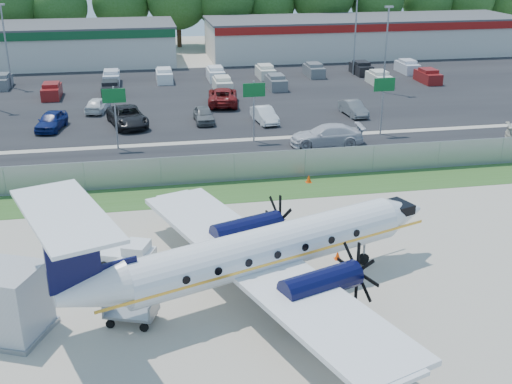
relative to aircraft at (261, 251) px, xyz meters
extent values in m
plane|color=#B4AB98|center=(1.15, 1.31, -2.36)|extent=(170.00, 170.00, 0.00)
cube|color=#2D561E|center=(1.15, 13.31, -2.35)|extent=(170.00, 4.00, 0.02)
cube|color=black|center=(1.15, 20.31, -2.34)|extent=(170.00, 8.00, 0.02)
cube|color=black|center=(1.15, 41.31, -2.34)|extent=(170.00, 32.00, 0.02)
cube|color=gray|center=(1.15, 15.31, -1.36)|extent=(120.00, 0.02, 1.90)
cube|color=gray|center=(1.15, 15.31, -0.38)|extent=(120.00, 0.06, 0.06)
cube|color=gray|center=(1.15, 15.31, -2.31)|extent=(120.00, 0.06, 0.06)
cube|color=beige|center=(27.15, 63.31, 0.14)|extent=(44.00, 12.00, 5.00)
cube|color=#474749|center=(27.15, 63.31, 2.76)|extent=(44.40, 12.40, 0.24)
cube|color=maroon|center=(27.15, 57.21, 2.14)|extent=(44.00, 0.20, 1.00)
cylinder|color=gray|center=(-6.85, 24.31, 0.14)|extent=(0.14, 0.14, 5.00)
cube|color=#0C5923|center=(-6.85, 24.16, 1.94)|extent=(1.80, 0.08, 1.10)
cylinder|color=gray|center=(4.15, 24.31, 0.14)|extent=(0.14, 0.14, 5.00)
cube|color=#0C5923|center=(4.15, 24.16, 1.94)|extent=(1.80, 0.08, 1.10)
cylinder|color=gray|center=(15.15, 24.31, 0.14)|extent=(0.14, 0.14, 5.00)
cube|color=#0C5923|center=(15.15, 24.16, 1.94)|extent=(1.80, 0.08, 1.10)
cylinder|color=gray|center=(21.15, 39.31, 2.14)|extent=(0.18, 0.18, 9.00)
cube|color=gray|center=(21.15, 39.31, 6.64)|extent=(0.90, 0.35, 0.18)
cylinder|color=gray|center=(-18.85, 49.31, 2.14)|extent=(0.18, 0.18, 9.00)
cube|color=gray|center=(-18.85, 49.31, 6.64)|extent=(0.90, 0.35, 0.18)
cylinder|color=gray|center=(21.15, 49.31, 2.14)|extent=(0.18, 0.18, 9.00)
cylinder|color=silver|center=(0.41, 0.15, 0.00)|extent=(13.59, 6.60, 2.08)
cone|color=silver|center=(7.99, 2.88, 0.00)|extent=(2.97, 2.78, 2.08)
cone|color=silver|center=(-7.37, -2.66, 0.22)|extent=(3.39, 2.92, 2.08)
cube|color=black|center=(7.78, 2.80, 0.38)|extent=(1.41, 1.67, 0.49)
cube|color=silver|center=(-0.10, -0.04, -0.60)|extent=(9.84, 19.33, 0.24)
cylinder|color=black|center=(2.11, -2.62, -0.44)|extent=(3.91, 2.40, 1.21)
cylinder|color=black|center=(-0.05, 3.36, -0.44)|extent=(3.91, 2.40, 1.21)
cube|color=black|center=(-7.89, -2.84, 2.08)|extent=(2.03, 0.89, 3.18)
cube|color=silver|center=(-7.99, -2.88, 3.67)|extent=(4.78, 7.28, 0.15)
cylinder|color=gray|center=(5.77, 2.08, -1.64)|extent=(0.13, 0.13, 1.42)
cylinder|color=black|center=(5.77, 2.08, -2.05)|extent=(0.64, 0.39, 0.61)
cylinder|color=black|center=(0.97, -3.03, -2.01)|extent=(0.81, 0.65, 0.70)
cylinder|color=black|center=(-1.18, 2.95, -2.01)|extent=(0.81, 0.65, 0.70)
cube|color=silver|center=(-6.08, 4.01, -1.79)|extent=(2.97, 2.41, 0.72)
cube|color=silver|center=(-5.60, 3.81, -1.22)|extent=(1.56, 1.67, 0.52)
cube|color=black|center=(-5.17, 3.64, -1.20)|extent=(0.60, 1.12, 0.41)
cylinder|color=black|center=(-7.24, 3.61, -2.05)|extent=(0.66, 0.44, 0.62)
cylinder|color=black|center=(-6.64, 5.10, -2.05)|extent=(0.66, 0.44, 0.62)
cylinder|color=black|center=(-5.52, 2.91, -2.05)|extent=(0.66, 0.44, 0.62)
cylinder|color=black|center=(-4.92, 4.40, -2.05)|extent=(0.66, 0.44, 0.62)
cube|color=gray|center=(-5.92, -1.14, -1.87)|extent=(2.50, 2.00, 0.13)
cube|color=gray|center=(-6.89, -0.77, -1.54)|extent=(0.55, 1.25, 0.65)
cube|color=gray|center=(-4.96, -1.51, -1.54)|extent=(0.55, 1.25, 0.65)
cylinder|color=black|center=(-6.85, -1.42, -2.16)|extent=(0.41, 0.26, 0.39)
cylinder|color=black|center=(-6.42, -0.31, -2.16)|extent=(0.41, 0.26, 0.39)
cylinder|color=black|center=(-5.42, -1.97, -2.16)|extent=(0.41, 0.26, 0.39)
cylinder|color=black|center=(-5.00, -0.85, -2.16)|extent=(0.41, 0.26, 0.39)
cube|color=#AFB2B6|center=(-10.82, -1.13, -0.83)|extent=(3.35, 3.35, 3.05)
cube|color=gray|center=(-10.82, -1.13, -2.26)|extent=(3.62, 3.62, 0.20)
cone|color=#FF4708|center=(4.65, 2.89, -2.12)|extent=(0.31, 0.31, 0.47)
cube|color=#FF4708|center=(4.65, 2.89, -2.34)|extent=(0.33, 0.33, 0.03)
cone|color=#FF4708|center=(3.68, -3.59, -2.06)|extent=(0.39, 0.39, 0.59)
cube|color=#FF4708|center=(3.68, -3.59, -2.34)|extent=(0.41, 0.41, 0.03)
cone|color=#FF4708|center=(6.10, 14.09, -2.07)|extent=(0.38, 0.38, 0.57)
cube|color=#FF4708|center=(6.10, 14.09, -2.34)|extent=(0.40, 0.40, 0.03)
imported|color=silver|center=(9.67, 22.02, -2.36)|extent=(6.03, 2.82, 1.70)
imported|color=navy|center=(-12.59, 30.92, -2.36)|extent=(2.81, 4.98, 1.60)
imported|color=black|center=(-6.06, 30.94, -2.36)|extent=(4.07, 6.62, 1.71)
imported|color=#595B5E|center=(0.74, 30.85, -2.36)|extent=(1.73, 4.23, 1.44)
imported|color=silver|center=(6.15, 29.78, -2.36)|extent=(2.02, 4.44, 1.41)
imported|color=#595B5E|center=(14.87, 30.65, -2.36)|extent=(1.82, 4.32, 1.39)
imported|color=silver|center=(-8.89, 36.50, -2.36)|extent=(2.61, 4.48, 1.43)
imported|color=maroon|center=(3.34, 37.14, -2.36)|extent=(3.65, 6.52, 1.72)
camera|label=1|loc=(-5.01, -25.63, 13.22)|focal=45.00mm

